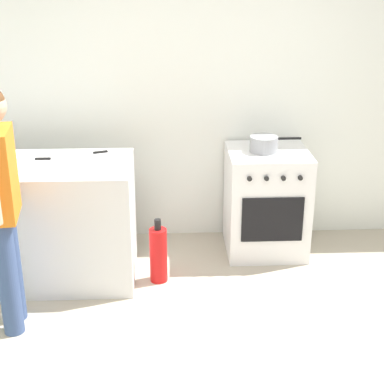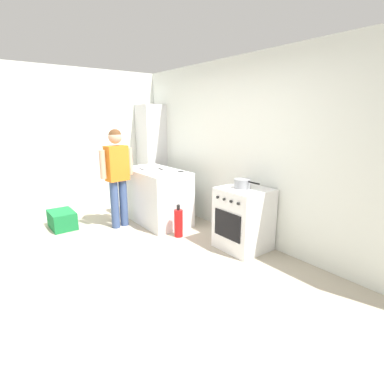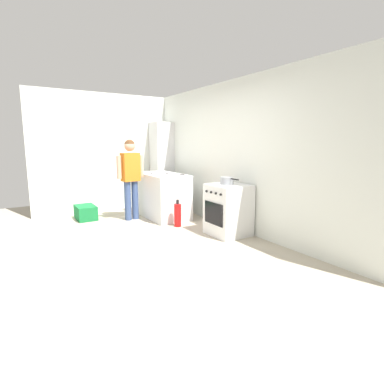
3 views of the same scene
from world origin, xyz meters
The scene contains 13 objects.
ground_plane centered at (0.00, 0.00, 0.00)m, with size 8.00×8.00×0.00m, color #ADA38E.
back_wall centered at (0.00, 1.95, 1.30)m, with size 6.00×0.10×2.60m, color silver.
side_wall_left centered at (-2.60, 0.40, 1.30)m, with size 0.10×3.10×2.60m, color silver.
counter_unit centered at (-1.35, 1.20, 0.45)m, with size 1.30×0.70×0.90m, color silver.
oven_left centered at (0.35, 1.58, 0.43)m, with size 0.63×0.62×0.85m.
pot centered at (0.31, 1.57, 0.91)m, with size 0.40×0.22×0.12m.
knife_utility centered at (-1.40, 1.31, 0.90)m, with size 0.25×0.04×0.01m.
knife_paring centered at (-0.97, 1.43, 0.91)m, with size 0.21×0.09×0.01m.
knife_bread centered at (-1.42, 1.06, 0.90)m, with size 0.35×0.11×0.01m.
person centered at (-1.46, 0.57, 0.94)m, with size 0.24×0.57×1.59m.
fire_extinguisher centered at (-0.52, 1.10, 0.22)m, with size 0.13×0.13×0.50m.
recycling_crate_lower centered at (-1.96, -0.21, 0.14)m, with size 0.52×0.36×0.28m, color #197238.
larder_cabinet centered at (-2.30, 1.68, 1.00)m, with size 0.48×0.44×2.00m, color silver.
Camera 3 is at (4.15, -1.52, 1.54)m, focal length 28.00 mm.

